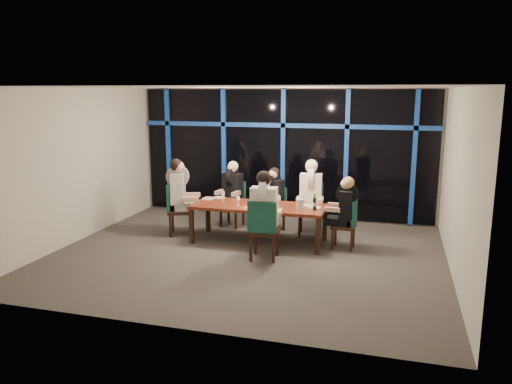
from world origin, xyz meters
TOP-DOWN VIEW (x-y plane):
  - room at (0.00, 0.00)m, footprint 7.04×7.00m
  - window_wall at (0.01, 2.93)m, footprint 6.86×0.43m
  - dining_table at (0.00, 0.80)m, footprint 2.60×1.00m
  - chair_far_left at (-0.87, 1.86)m, footprint 0.52×0.52m
  - chair_far_mid at (0.10, 1.72)m, footprint 0.56×0.56m
  - chair_far_right at (0.88, 1.66)m, footprint 0.54×0.54m
  - chair_end_left at (-1.79, 0.85)m, footprint 0.63×0.63m
  - chair_end_right at (1.73, 0.84)m, footprint 0.45×0.45m
  - chair_near_mid at (0.37, -0.22)m, footprint 0.54×0.54m
  - diner_far_left at (-0.88, 1.78)m, footprint 0.53×0.65m
  - diner_far_mid at (0.07, 1.64)m, footprint 0.58×0.64m
  - diner_far_right at (0.89, 1.57)m, footprint 0.56×0.69m
  - diner_end_left at (-1.70, 0.87)m, footprint 0.74×0.64m
  - diner_end_right at (1.65, 0.85)m, footprint 0.59×0.48m
  - diner_near_mid at (0.36, -0.12)m, footprint 0.56×0.69m
  - plate_far_left at (-0.97, 1.22)m, footprint 0.24×0.24m
  - plate_far_mid at (-0.15, 1.12)m, footprint 0.24×0.24m
  - plate_far_right at (0.94, 1.01)m, footprint 0.24×0.24m
  - plate_end_left at (-1.16, 1.05)m, footprint 0.24×0.24m
  - plate_end_right at (1.09, 0.87)m, footprint 0.24×0.24m
  - plate_near_mid at (0.32, 0.44)m, footprint 0.24×0.24m
  - wine_bottle at (1.11, 0.69)m, footprint 0.07×0.07m
  - water_pitcher at (0.84, 0.62)m, footprint 0.13×0.11m
  - tea_light at (-0.13, 0.55)m, footprint 0.05×0.05m
  - wine_glass_a at (-0.39, 0.69)m, footprint 0.07×0.07m
  - wine_glass_b at (0.07, 0.98)m, footprint 0.07×0.07m
  - wine_glass_c at (0.40, 0.81)m, footprint 0.07×0.07m
  - wine_glass_d at (-0.79, 0.94)m, footprint 0.08×0.08m
  - wine_glass_e at (0.86, 0.87)m, footprint 0.06×0.06m

SIDE VIEW (x-z plane):
  - chair_far_mid at x=0.10m, z-range 0.05..0.98m
  - chair_end_right at x=1.73m, z-range 0.06..1.00m
  - chair_far_left at x=-0.87m, z-range 0.06..1.04m
  - chair_far_right at x=0.88m, z-range 0.06..1.13m
  - chair_end_left at x=-1.79m, z-range 0.06..1.14m
  - chair_near_mid at x=0.37m, z-range 0.06..1.15m
  - dining_table at x=0.00m, z-range 0.31..1.06m
  - plate_far_left at x=-0.97m, z-range 0.75..0.76m
  - plate_far_mid at x=-0.15m, z-range 0.75..0.76m
  - plate_far_right at x=0.94m, z-range 0.75..0.76m
  - plate_end_left at x=-1.16m, z-range 0.75..0.76m
  - plate_end_right at x=1.09m, z-range 0.75..0.76m
  - plate_near_mid at x=0.32m, z-range 0.75..0.76m
  - tea_light at x=-0.13m, z-range 0.75..0.78m
  - water_pitcher at x=0.84m, z-range 0.75..0.95m
  - wine_glass_e at x=0.86m, z-range 0.79..0.95m
  - wine_bottle at x=1.11m, z-range 0.71..1.03m
  - wine_glass_b at x=0.07m, z-range 0.79..0.96m
  - wine_glass_a at x=-0.39m, z-range 0.79..0.97m
  - wine_glass_c at x=0.40m, z-range 0.79..0.98m
  - diner_far_mid at x=0.07m, z-range 0.44..1.34m
  - wine_glass_d at x=-0.79m, z-range 0.79..0.99m
  - diner_end_right at x=1.65m, z-range 0.44..1.36m
  - diner_far_left at x=-0.88m, z-range 0.46..1.42m
  - diner_far_right at x=0.89m, z-range 0.50..1.54m
  - diner_end_left at x=-1.70m, z-range 0.50..1.56m
  - diner_near_mid at x=0.36m, z-range 0.51..1.56m
  - window_wall at x=0.01m, z-range 0.08..3.02m
  - room at x=0.00m, z-range 0.51..3.53m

